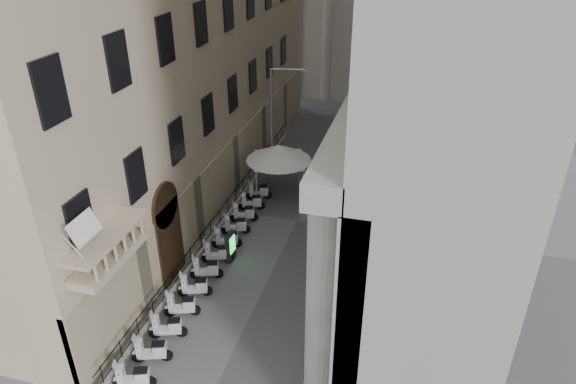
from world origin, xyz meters
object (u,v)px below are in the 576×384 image
security_tent (285,156)px  street_lamp (276,115)px  pedestrian_a (335,143)px  info_kiosk (231,247)px  pedestrian_b (361,135)px

security_tent → street_lamp: bearing=118.2°
pedestrian_a → info_kiosk: bearing=100.8°
info_kiosk → pedestrian_b: (4.70, 18.18, -0.01)m
security_tent → pedestrian_a: security_tent is taller
pedestrian_b → pedestrian_a: bearing=66.2°
security_tent → street_lamp: street_lamp is taller
pedestrian_a → security_tent: bearing=97.2°
pedestrian_a → pedestrian_b: (1.76, 2.30, -0.00)m
info_kiosk → pedestrian_a: (2.93, 15.89, -0.01)m
street_lamp → info_kiosk: bearing=-98.0°
security_tent → info_kiosk: security_tent is taller
security_tent → pedestrian_b: security_tent is taller
pedestrian_a → pedestrian_b: size_ratio=1.00×
street_lamp → info_kiosk: 11.12m
security_tent → pedestrian_b: size_ratio=2.50×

